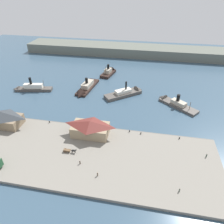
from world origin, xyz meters
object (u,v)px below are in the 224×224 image
(ferry_approaching_east, at_px, (85,89))
(horse_cart, at_px, (70,150))
(ferry_shed_central_terminal, at_px, (3,118))
(pedestrian_near_cart, at_px, (80,162))
(ferry_approaching_west, at_px, (128,92))
(pedestrian_by_tram, at_px, (207,156))
(mooring_post_center_east, at_px, (141,133))
(pedestrian_at_waters_edge, at_px, (98,174))
(pedestrian_standing_center, at_px, (180,190))
(mooring_post_center_west, at_px, (179,138))
(ferry_near_quay, at_px, (30,88))
(ferry_moored_west, at_px, (173,102))
(ferry_departing_north, at_px, (109,72))
(mooring_post_east, at_px, (129,131))
(mooring_post_west, at_px, (49,122))
(ferry_shed_west_terminal, at_px, (90,128))

(ferry_approaching_east, bearing_deg, horse_cart, -79.60)
(ferry_shed_central_terminal, bearing_deg, pedestrian_near_cart, -21.57)
(pedestrian_near_cart, bearing_deg, ferry_approaching_west, 79.89)
(pedestrian_by_tram, xyz_separation_m, mooring_post_center_east, (-26.15, 9.37, -0.31))
(pedestrian_at_waters_edge, bearing_deg, ferry_approaching_west, 87.46)
(ferry_shed_central_terminal, height_order, pedestrian_standing_center, ferry_shed_central_terminal)
(mooring_post_center_east, relative_size, ferry_approaching_east, 0.03)
(mooring_post_center_west, height_order, ferry_near_quay, ferry_near_quay)
(ferry_moored_west, distance_m, ferry_departing_north, 56.78)
(ferry_moored_west, bearing_deg, mooring_post_east, -124.38)
(mooring_post_center_east, relative_size, ferry_near_quay, 0.04)
(mooring_post_center_west, relative_size, ferry_moored_west, 0.04)
(pedestrian_standing_center, distance_m, ferry_moored_west, 58.75)
(mooring_post_west, bearing_deg, mooring_post_east, 0.06)
(ferry_shed_central_terminal, xyz_separation_m, pedestrian_near_cart, (43.05, -17.02, -2.88))
(ferry_shed_west_terminal, height_order, ferry_approaching_west, ferry_approaching_west)
(ferry_shed_central_terminal, xyz_separation_m, mooring_post_center_west, (81.10, 4.67, -3.20))
(ferry_shed_west_terminal, bearing_deg, mooring_post_west, 167.59)
(ferry_approaching_west, height_order, ferry_near_quay, ferry_approaching_west)
(ferry_shed_central_terminal, distance_m, ferry_departing_north, 81.07)
(pedestrian_at_waters_edge, bearing_deg, pedestrian_near_cart, 151.56)
(horse_cart, xyz_separation_m, ferry_moored_west, (43.24, 48.11, -1.00))
(mooring_post_center_east, bearing_deg, mooring_post_center_west, -0.49)
(mooring_post_west, relative_size, ferry_departing_north, 0.05)
(mooring_post_center_east, relative_size, ferry_approaching_west, 0.04)
(mooring_post_east, height_order, ferry_moored_west, ferry_moored_west)
(ferry_moored_west, bearing_deg, ferry_shed_west_terminal, -136.76)
(ferry_shed_central_terminal, relative_size, mooring_post_center_east, 18.86)
(ferry_shed_central_terminal, distance_m, pedestrian_standing_center, 82.03)
(pedestrian_at_waters_edge, relative_size, ferry_approaching_east, 0.07)
(pedestrian_at_waters_edge, height_order, mooring_post_east, pedestrian_at_waters_edge)
(pedestrian_standing_center, bearing_deg, mooring_post_west, 154.56)
(pedestrian_near_cart, bearing_deg, ferry_shed_west_terminal, 92.48)
(mooring_post_center_east, relative_size, mooring_post_west, 1.00)
(ferry_moored_west, bearing_deg, pedestrian_at_waters_edge, -117.07)
(horse_cart, xyz_separation_m, ferry_near_quay, (-44.42, 48.86, -0.51))
(mooring_post_center_west, xyz_separation_m, ferry_departing_north, (-44.64, 67.66, -0.16))
(ferry_moored_west, bearing_deg, mooring_post_west, -152.75)
(ferry_near_quay, bearing_deg, pedestrian_at_waters_edge, -44.99)
(pedestrian_at_waters_edge, distance_m, mooring_post_center_west, 39.82)
(mooring_post_center_east, xyz_separation_m, ferry_near_quay, (-71.76, 32.16, -0.02))
(pedestrian_by_tram, relative_size, mooring_post_west, 1.85)
(horse_cart, relative_size, pedestrian_at_waters_edge, 3.21)
(horse_cart, distance_m, mooring_post_west, 24.02)
(horse_cart, bearing_deg, pedestrian_by_tram, 7.80)
(ferry_shed_central_terminal, xyz_separation_m, mooring_post_east, (59.18, 5.38, -3.20))
(ferry_shed_central_terminal, bearing_deg, mooring_post_west, 14.73)
(mooring_post_west, distance_m, ferry_near_quay, 42.04)
(ferry_shed_west_terminal, bearing_deg, ferry_approaching_west, 74.91)
(mooring_post_east, xyz_separation_m, ferry_moored_west, (21.10, 30.85, -0.51))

